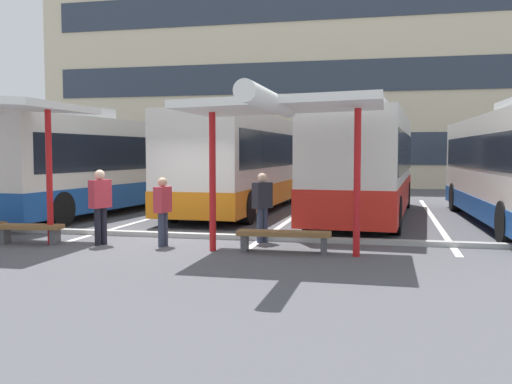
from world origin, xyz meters
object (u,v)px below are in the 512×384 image
at_px(coach_bus_1, 103,166).
at_px(waiting_passenger_0, 262,203).
at_px(waiting_passenger_1, 100,201).
at_px(waiting_passenger_2, 163,207).
at_px(coach_bus_3, 366,167).
at_px(waiting_shelter_1, 281,108).
at_px(bench_2, 284,236).
at_px(bench_1, 30,230).
at_px(coach_bus_2, 243,163).

xyz_separation_m(coach_bus_1, waiting_passenger_0, (6.84, -5.31, -0.70)).
xyz_separation_m(waiting_passenger_0, waiting_passenger_1, (-3.51, -1.15, 0.06)).
relative_size(waiting_passenger_0, waiting_passenger_2, 1.05).
relative_size(coach_bus_3, waiting_shelter_1, 2.28).
bearing_deg(bench_2, waiting_passenger_1, 179.46).
distance_m(bench_1, bench_2, 5.90).
bearing_deg(waiting_passenger_1, coach_bus_1, 117.24).
height_order(coach_bus_2, bench_2, coach_bus_2).
distance_m(bench_1, waiting_shelter_1, 6.47).
xyz_separation_m(coach_bus_3, bench_1, (-7.34, -7.11, -1.31)).
height_order(coach_bus_1, waiting_passenger_2, coach_bus_1).
distance_m(coach_bus_2, waiting_passenger_2, 8.09).
distance_m(coach_bus_2, coach_bus_3, 4.58).
relative_size(waiting_passenger_0, waiting_passenger_1, 0.95).
bearing_deg(waiting_passenger_1, waiting_passenger_0, 18.16).
distance_m(bench_2, waiting_passenger_2, 2.84).
relative_size(coach_bus_1, waiting_passenger_0, 6.78).
distance_m(bench_2, waiting_passenger_0, 1.52).
xyz_separation_m(coach_bus_3, waiting_passenger_2, (-4.23, -6.74, -0.77)).
bearing_deg(waiting_passenger_2, bench_2, -3.50).
height_order(waiting_passenger_1, waiting_passenger_2, waiting_passenger_1).
bearing_deg(bench_2, waiting_shelter_1, -90.00).
bearing_deg(coach_bus_3, waiting_shelter_1, -101.17).
height_order(coach_bus_3, bench_1, coach_bus_3).
bearing_deg(bench_1, waiting_passenger_1, 8.43).
relative_size(coach_bus_2, waiting_passenger_0, 6.68).
bearing_deg(coach_bus_3, coach_bus_1, -177.41).
relative_size(coach_bus_2, bench_1, 7.02).
bearing_deg(waiting_passenger_2, bench_1, -173.12).
bearing_deg(bench_1, bench_2, 2.00).
distance_m(coach_bus_2, waiting_passenger_0, 7.41).
bearing_deg(waiting_shelter_1, coach_bus_3, 78.83).
relative_size(waiting_shelter_1, waiting_passenger_1, 2.74).
xyz_separation_m(coach_bus_3, waiting_passenger_0, (-2.17, -5.72, -0.71)).
xyz_separation_m(coach_bus_1, coach_bus_2, (4.62, 1.72, 0.08)).
relative_size(coach_bus_1, coach_bus_3, 1.03).
relative_size(coach_bus_1, bench_2, 5.51).
distance_m(bench_1, waiting_passenger_0, 5.39).
bearing_deg(bench_2, bench_1, -178.00).
bearing_deg(coach_bus_2, waiting_passenger_2, -88.86).
distance_m(waiting_passenger_0, waiting_passenger_2, 2.30).
relative_size(waiting_passenger_1, waiting_passenger_2, 1.11).
xyz_separation_m(bench_1, waiting_passenger_2, (3.11, 0.38, 0.55)).
relative_size(coach_bus_3, waiting_passenger_2, 6.93).
xyz_separation_m(coach_bus_1, waiting_shelter_1, (7.56, -6.92, 1.35)).
height_order(coach_bus_3, waiting_passenger_0, coach_bus_3).
bearing_deg(waiting_shelter_1, coach_bus_1, 137.54).
height_order(waiting_shelter_1, waiting_passenger_2, waiting_shelter_1).
height_order(bench_1, waiting_passenger_0, waiting_passenger_0).
bearing_deg(waiting_passenger_0, waiting_passenger_2, -153.58).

